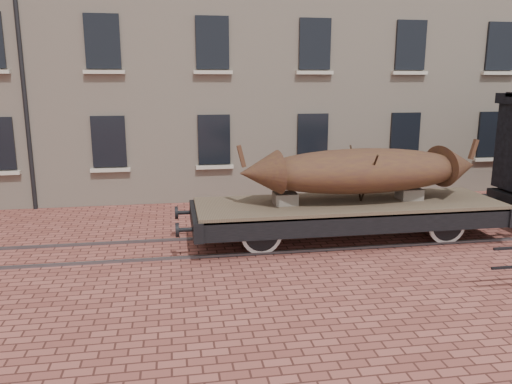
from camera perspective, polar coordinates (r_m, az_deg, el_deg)
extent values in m
plane|color=brown|center=(13.43, 7.94, -5.60)|extent=(90.00, 90.00, 0.00)
cube|color=beige|center=(23.39, 8.19, 19.40)|extent=(40.00, 10.00, 14.00)
cube|color=black|center=(17.35, -16.46, 5.56)|extent=(1.10, 0.12, 1.70)
cube|color=beige|center=(17.43, -16.29, 2.43)|extent=(1.30, 0.18, 0.12)
cube|color=black|center=(17.29, -4.81, 6.00)|extent=(1.10, 0.12, 1.70)
cube|color=beige|center=(17.36, -4.74, 2.86)|extent=(1.30, 0.18, 0.12)
cube|color=black|center=(17.92, 6.48, 6.19)|extent=(1.10, 0.12, 1.70)
cube|color=beige|center=(17.99, 6.45, 3.16)|extent=(1.30, 0.18, 0.12)
cube|color=black|center=(19.18, 16.64, 6.16)|extent=(1.10, 0.12, 1.70)
cube|color=beige|center=(19.25, 16.54, 3.33)|extent=(1.30, 0.18, 0.12)
cube|color=black|center=(20.95, 25.32, 5.99)|extent=(1.10, 0.12, 1.70)
cube|color=beige|center=(21.01, 25.17, 3.40)|extent=(1.30, 0.18, 0.12)
cube|color=black|center=(17.29, -17.14, 16.13)|extent=(1.10, 0.12, 1.70)
cube|color=beige|center=(17.19, -16.95, 12.99)|extent=(1.30, 0.18, 0.12)
cube|color=black|center=(17.22, -5.01, 16.64)|extent=(1.10, 0.12, 1.70)
cube|color=beige|center=(17.12, -4.93, 13.48)|extent=(1.30, 0.18, 0.12)
cube|color=black|center=(17.86, 6.74, 16.45)|extent=(1.10, 0.12, 1.70)
cube|color=beige|center=(17.76, 6.71, 13.40)|extent=(1.30, 0.18, 0.12)
cube|color=black|center=(19.12, 17.26, 15.73)|extent=(1.10, 0.12, 1.70)
cube|color=beige|center=(19.03, 17.15, 12.88)|extent=(1.30, 0.18, 0.12)
cube|color=black|center=(20.90, 26.16, 14.72)|extent=(1.10, 0.12, 1.70)
cube|color=beige|center=(20.81, 26.00, 12.12)|extent=(1.30, 0.18, 0.12)
cube|color=#59595E|center=(12.78, 8.92, -6.45)|extent=(30.00, 0.08, 0.06)
cube|color=#59595E|center=(14.08, 7.07, -4.60)|extent=(30.00, 0.08, 0.06)
cube|color=brown|center=(13.35, 10.49, -1.34)|extent=(7.99, 2.34, 0.13)
cube|color=black|center=(12.43, 12.15, -3.66)|extent=(7.99, 0.17, 0.48)
cube|color=black|center=(14.40, 8.99, -1.31)|extent=(7.99, 0.17, 0.48)
cube|color=black|center=(12.64, -6.87, -3.20)|extent=(0.23, 2.45, 0.48)
cylinder|color=black|center=(11.86, -8.11, -4.29)|extent=(0.37, 0.11, 0.11)
cylinder|color=black|center=(11.86, -8.99, -4.33)|extent=(0.09, 0.34, 0.34)
cylinder|color=black|center=(13.40, -8.31, -2.34)|extent=(0.37, 0.11, 0.11)
cylinder|color=black|center=(13.40, -9.09, -2.36)|extent=(0.09, 0.34, 0.34)
cube|color=black|center=(15.23, 24.73, -1.57)|extent=(0.23, 2.45, 0.48)
cylinder|color=black|center=(16.03, 24.04, -0.85)|extent=(0.37, 0.11, 0.11)
cylinder|color=black|center=(16.13, 24.57, -0.82)|extent=(0.09, 0.34, 0.34)
cylinder|color=black|center=(12.86, 0.06, -3.92)|extent=(0.11, 2.02, 0.11)
cylinder|color=silver|center=(12.18, 0.63, -4.87)|extent=(1.02, 0.07, 1.02)
cylinder|color=black|center=(12.18, 0.63, -4.87)|extent=(0.84, 0.11, 0.84)
cube|color=black|center=(11.99, 0.74, -3.88)|extent=(0.96, 0.09, 0.11)
cylinder|color=silver|center=(13.54, -0.45, -3.07)|extent=(1.02, 0.07, 1.02)
cylinder|color=black|center=(13.54, -0.45, -3.07)|extent=(0.84, 0.11, 0.84)
cube|color=black|center=(13.60, -0.53, -1.89)|extent=(0.96, 0.09, 0.11)
cylinder|color=black|center=(14.48, 19.58, -2.78)|extent=(0.11, 2.02, 0.11)
cylinder|color=silver|center=(13.88, 21.01, -3.54)|extent=(1.02, 0.07, 1.02)
cylinder|color=black|center=(13.88, 21.01, -3.54)|extent=(0.84, 0.11, 0.84)
cube|color=black|center=(13.71, 21.36, -2.65)|extent=(0.96, 0.09, 0.11)
cylinder|color=silver|center=(15.09, 18.27, -2.08)|extent=(1.02, 0.07, 1.02)
cylinder|color=black|center=(15.09, 18.27, -2.08)|extent=(0.84, 0.11, 0.84)
cube|color=black|center=(15.14, 18.11, -1.03)|extent=(0.96, 0.09, 0.11)
cube|color=black|center=(13.45, 10.42, -3.06)|extent=(4.26, 0.06, 0.06)
cube|color=gray|center=(12.82, 3.35, -0.74)|extent=(0.59, 0.53, 0.30)
cube|color=gray|center=(13.97, 17.11, -0.18)|extent=(0.59, 0.53, 0.30)
ellipsoid|color=#4F331A|center=(13.29, 12.04, 2.38)|extent=(5.85, 1.99, 1.16)
cone|color=#4F331A|center=(12.45, 0.37, 2.22)|extent=(1.03, 1.13, 1.10)
cube|color=#4F331A|center=(12.30, -1.68, 4.11)|extent=(0.23, 0.13, 0.56)
cone|color=#4F331A|center=(14.59, 22.01, 2.83)|extent=(1.03, 1.13, 1.10)
cube|color=#4F331A|center=(14.78, 23.60, 4.49)|extent=(0.23, 0.13, 0.56)
cylinder|color=black|center=(12.89, 12.77, 1.44)|extent=(0.05, 0.99, 1.39)
cylinder|color=black|center=(13.74, 11.30, 2.19)|extent=(0.05, 0.99, 1.39)
cylinder|color=black|center=(16.20, 24.58, -0.76)|extent=(0.09, 0.34, 0.34)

